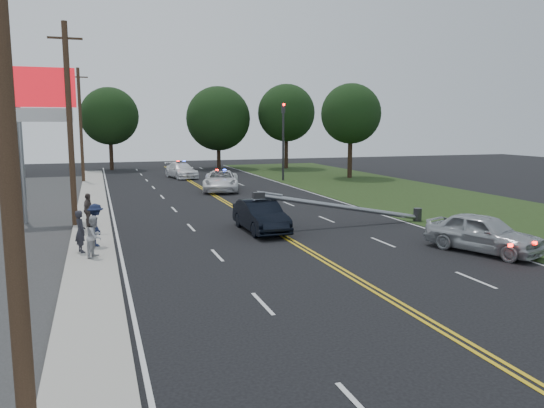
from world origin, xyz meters
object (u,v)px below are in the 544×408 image
object	(u,v)px
bystander_c	(96,225)
utility_pole_near	(6,126)
emergency_a	(221,181)
fallen_streetlight	(352,208)
bystander_a	(80,231)
pylon_sign	(44,107)
bystander_d	(88,210)
waiting_sedan	(483,233)
emergency_b	(181,170)
bystander_b	(95,236)
crashed_sedan	(261,216)
utility_pole_mid	(70,125)
utility_pole_far	(81,125)
traffic_signal	(283,135)

from	to	relation	value
bystander_c	utility_pole_near	bearing A→B (deg)	166.55
emergency_a	bystander_c	bearing A→B (deg)	-103.62
fallen_streetlight	bystander_a	distance (m)	13.16
pylon_sign	bystander_d	bearing A→B (deg)	-55.36
bystander_c	waiting_sedan	bearing A→B (deg)	-120.06
bystander_a	emergency_b	bearing A→B (deg)	-34.86
pylon_sign	bystander_b	xyz separation A→B (m)	(2.25, -9.23, -5.08)
waiting_sedan	bystander_c	world-z (taller)	bystander_c
crashed_sedan	emergency_b	xyz separation A→B (m)	(0.37, 27.19, -0.02)
fallen_streetlight	crashed_sedan	xyz separation A→B (m)	(-4.84, 0.01, -0.16)
utility_pole_mid	bystander_c	xyz separation A→B (m)	(1.01, -5.29, -4.08)
bystander_a	bystander_c	xyz separation A→B (m)	(0.58, 0.96, 0.05)
utility_pole_mid	bystander_c	distance (m)	6.75
fallen_streetlight	emergency_a	size ratio (longest dim) A/B	1.64
utility_pole_far	waiting_sedan	size ratio (longest dim) A/B	2.17
pylon_sign	fallen_streetlight	xyz separation A→B (m)	(14.69, -6.00, -5.08)
pylon_sign	utility_pole_mid	distance (m)	2.55
utility_pole_near	fallen_streetlight	bearing A→B (deg)	50.08
emergency_a	emergency_b	size ratio (longest dim) A/B	1.13
fallen_streetlight	crashed_sedan	size ratio (longest dim) A/B	2.04
bystander_c	crashed_sedan	bearing A→B (deg)	-89.76
emergency_b	utility_pole_far	bearing A→B (deg)	177.44
fallen_streetlight	utility_pole_near	bearing A→B (deg)	-129.92
crashed_sedan	bystander_a	size ratio (longest dim) A/B	2.75
bystander_a	bystander_c	size ratio (longest dim) A/B	0.95
emergency_a	bystander_d	xyz separation A→B (m)	(-9.65, -13.02, 0.16)
fallen_streetlight	waiting_sedan	xyz separation A→B (m)	(2.42, -6.83, -0.13)
bystander_c	bystander_d	bearing A→B (deg)	-5.01
emergency_a	bystander_c	distance (m)	19.79
utility_pole_mid	crashed_sedan	xyz separation A→B (m)	(8.54, -3.99, -4.33)
bystander_d	bystander_a	bearing A→B (deg)	-163.66
pylon_sign	fallen_streetlight	size ratio (longest dim) A/B	0.85
emergency_a	bystander_b	size ratio (longest dim) A/B	3.58
traffic_signal	waiting_sedan	xyz separation A→B (m)	(-1.69, -28.82, -3.42)
utility_pole_near	emergency_a	size ratio (longest dim) A/B	1.75
utility_pole_near	waiting_sedan	xyz separation A→B (m)	(15.81, 9.17, -4.30)
utility_pole_near	bystander_c	distance (m)	15.30
pylon_sign	waiting_sedan	world-z (taller)	pylon_sign
fallen_streetlight	bystander_b	distance (m)	12.85
utility_pole_near	emergency_b	world-z (taller)	utility_pole_near
crashed_sedan	bystander_b	xyz separation A→B (m)	(-7.59, -3.24, 0.16)
pylon_sign	bystander_d	distance (m)	6.10
fallen_streetlight	utility_pole_mid	distance (m)	14.58
emergency_b	traffic_signal	bearing A→B (deg)	-41.49
emergency_a	crashed_sedan	bearing A→B (deg)	-81.81
traffic_signal	bystander_d	distance (m)	25.47
utility_pole_mid	bystander_b	size ratio (longest dim) A/B	6.28
bystander_a	emergency_a	bearing A→B (deg)	-46.96
bystander_b	bystander_d	bearing A→B (deg)	27.78
bystander_b	bystander_c	size ratio (longest dim) A/B	0.90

